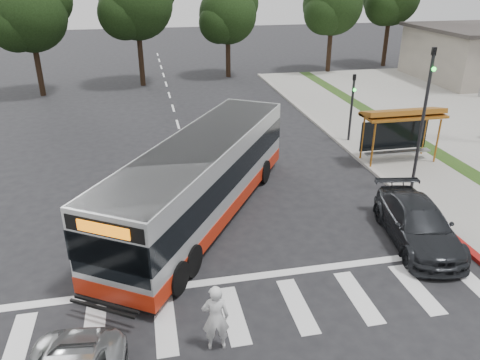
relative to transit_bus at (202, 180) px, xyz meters
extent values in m
plane|color=black|center=(0.03, -1.21, -1.65)|extent=(140.00, 140.00, 0.00)
cube|color=gray|center=(11.03, 6.79, -1.59)|extent=(4.00, 40.00, 0.12)
cube|color=#9E9991|center=(9.03, 6.79, -1.57)|extent=(0.30, 40.00, 0.15)
cube|color=maroon|center=(9.03, -3.21, -1.57)|extent=(0.32, 6.00, 0.15)
cube|color=silver|center=(0.03, -6.21, -1.64)|extent=(18.00, 2.60, 0.01)
cylinder|color=#9E5C1A|center=(9.03, 3.19, -0.38)|extent=(0.10, 0.10, 2.30)
cylinder|color=#9E5C1A|center=(12.63, 3.19, -0.38)|extent=(0.10, 0.10, 2.30)
cylinder|color=#9E5C1A|center=(9.03, 4.39, -0.38)|extent=(0.10, 0.10, 2.30)
cylinder|color=#9E5C1A|center=(12.63, 4.39, -0.38)|extent=(0.10, 0.10, 2.30)
cube|color=#9E5C1A|center=(10.83, 3.79, 0.92)|extent=(4.20, 1.60, 0.12)
cube|color=#9E5C1A|center=(10.83, 3.84, 1.07)|extent=(4.20, 1.32, 0.51)
cube|color=black|center=(10.83, 4.39, -0.33)|extent=(3.80, 0.06, 1.60)
cube|color=gray|center=(10.83, 3.79, -1.08)|extent=(3.60, 0.40, 0.08)
cylinder|color=black|center=(9.63, 0.29, 1.60)|extent=(0.14, 0.14, 6.50)
imported|color=black|center=(9.63, 0.29, 4.35)|extent=(0.16, 0.20, 1.00)
sphere|color=#19E533|center=(9.63, 0.11, 4.00)|extent=(0.18, 0.18, 0.18)
cylinder|color=black|center=(9.63, 7.29, 0.35)|extent=(0.14, 0.14, 4.00)
imported|color=black|center=(9.63, 7.29, 1.85)|extent=(0.16, 0.20, 1.00)
sphere|color=#19E533|center=(9.63, 7.11, 1.50)|extent=(0.18, 0.18, 0.18)
cylinder|color=black|center=(16.03, 26.79, 0.65)|extent=(0.44, 0.44, 4.40)
sphere|color=black|center=(16.03, 26.79, 4.65)|extent=(5.60, 5.60, 5.60)
sphere|color=black|center=(15.05, 26.09, 3.95)|extent=(3.92, 3.92, 3.92)
cylinder|color=black|center=(23.03, 28.79, 0.77)|extent=(0.44, 0.44, 4.84)
sphere|color=black|center=(22.05, 28.09, 4.40)|extent=(3.92, 3.92, 3.92)
cylinder|color=black|center=(-1.97, 24.79, 0.77)|extent=(0.44, 0.44, 4.84)
sphere|color=black|center=(-1.97, 24.79, 5.17)|extent=(6.00, 6.00, 6.00)
sphere|color=black|center=(-3.02, 24.04, 4.40)|extent=(4.20, 4.20, 4.20)
cylinder|color=black|center=(6.03, 26.79, 0.33)|extent=(0.44, 0.44, 3.96)
sphere|color=black|center=(6.03, 26.79, 3.93)|extent=(5.20, 5.20, 5.20)
sphere|color=black|center=(7.07, 27.57, 4.83)|extent=(3.90, 3.90, 3.90)
sphere|color=black|center=(5.12, 26.14, 3.30)|extent=(3.64, 3.64, 3.64)
cylinder|color=black|center=(-9.97, 22.79, 0.55)|extent=(0.44, 0.44, 4.40)
sphere|color=black|center=(-9.97, 22.79, 4.55)|extent=(5.60, 5.60, 5.60)
sphere|color=black|center=(-8.85, 23.63, 5.55)|extent=(4.20, 4.20, 4.20)
sphere|color=black|center=(-10.95, 22.09, 3.85)|extent=(3.92, 3.92, 3.92)
imported|color=silver|center=(-0.66, -7.38, -0.65)|extent=(0.77, 0.55, 2.00)
imported|color=black|center=(7.53, -3.58, -0.89)|extent=(2.98, 5.53, 1.52)
camera|label=1|loc=(-2.02, -17.01, 7.74)|focal=35.00mm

